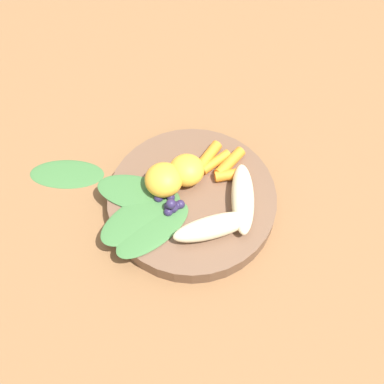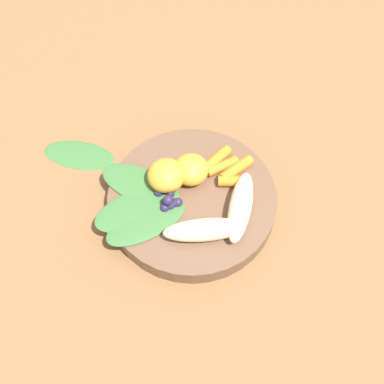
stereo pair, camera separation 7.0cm
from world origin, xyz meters
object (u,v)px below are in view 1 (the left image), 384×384
Objects in this scene: kale_leaf_stray at (67,173)px; banana_peeled_left at (243,198)px; orange_segment_near at (164,180)px; banana_peeled_right at (213,227)px; bowl at (192,201)px.

banana_peeled_left is at bearing 166.94° from kale_leaf_stray.
banana_peeled_right is at bearing -125.37° from orange_segment_near.
banana_peeled_right is 0.26m from kale_leaf_stray.
banana_peeled_left reaches higher than kale_leaf_stray.
orange_segment_near is at bearing 77.29° from banana_peeled_left.
orange_segment_near is at bearing 166.41° from kale_leaf_stray.
banana_peeled_left is 0.12m from orange_segment_near.
kale_leaf_stray is at bearing 76.56° from banana_peeled_left.
banana_peeled_left and banana_peeled_right have the same top height.
orange_segment_near is 0.17m from kale_leaf_stray.
kale_leaf_stray is at bearing 136.12° from banana_peeled_right.
banana_peeled_right is (-0.05, 0.03, 0.00)m from banana_peeled_left.
orange_segment_near is (0.01, 0.12, 0.00)m from banana_peeled_left.
banana_peeled_right is at bearing 154.52° from kale_leaf_stray.
bowl is at bearing 165.65° from kale_leaf_stray.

